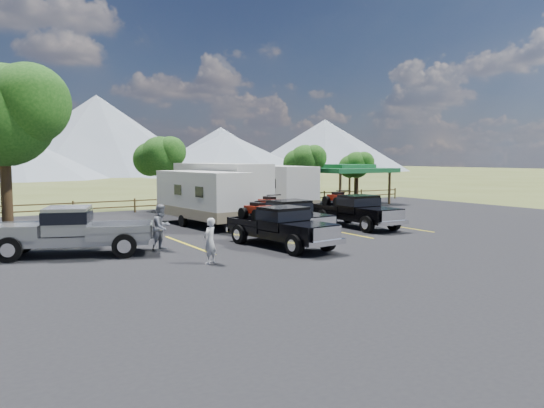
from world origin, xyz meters
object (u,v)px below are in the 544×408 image
person_a (210,241)px  tree_big_nw (2,115)px  pavilion (345,170)px  rig_center (286,216)px  trailer_center (221,190)px  person_b (162,227)px  trailer_left (202,197)px  rig_right (356,210)px  pickup_silver (73,230)px  trailer_right (276,189)px  rig_left (280,225)px

person_a → tree_big_nw: bearing=-91.5°
pavilion → rig_center: bearing=-137.4°
trailer_center → person_b: size_ratio=5.24×
rig_center → person_a: rig_center is taller
pavilion → trailer_left: pavilion is taller
pavilion → rig_center: pavilion is taller
pavilion → person_b: 24.57m
person_a → person_b: size_ratio=0.87×
rig_right → pickup_silver: (-14.59, -0.84, 0.04)m
trailer_left → trailer_right: size_ratio=0.94×
rig_right → person_b: bearing=-172.0°
trailer_center → pickup_silver: size_ratio=1.50×
rig_right → person_a: size_ratio=3.59×
tree_big_nw → pavilion: size_ratio=1.26×
trailer_center → trailer_right: bearing=6.6°
tree_big_nw → rig_center: bearing=-22.0°
trailer_center → tree_big_nw: bearing=-170.8°
rig_center → person_a: bearing=-145.1°
trailer_left → trailer_right: trailer_right is taller
trailer_center → pickup_silver: (-10.07, -8.08, -0.80)m
pavilion → rig_right: 15.32m
rig_right → person_a: rig_right is taller
pavilion → rig_left: pavilion is taller
rig_center → trailer_center: (0.21, 7.77, 0.85)m
tree_big_nw → rig_center: tree_big_nw is taller
person_b → trailer_right: bearing=11.3°
rig_center → trailer_center: size_ratio=0.59×
pavilion → trailer_right: pavilion is taller
trailer_left → person_a: bearing=-117.6°
rig_center → rig_right: (4.73, 0.53, 0.02)m
pickup_silver → person_b: 3.36m
trailer_right → trailer_left: bearing=-149.2°
rig_left → tree_big_nw: bearing=134.6°
tree_big_nw → pickup_silver: bearing=-69.8°
rig_left → rig_center: 3.44m
pavilion → trailer_center: size_ratio=0.64×
pavilion → rig_center: size_ratio=1.08×
trailer_right → pavilion: bearing=27.9°
tree_big_nw → trailer_left: tree_big_nw is taller
rig_right → trailer_center: 8.58m
trailer_left → person_b: size_ratio=4.63×
rig_left → trailer_center: trailer_center is taller
rig_center → trailer_right: 9.91m
pavilion → rig_right: size_ratio=1.07×
rig_right → pickup_silver: size_ratio=0.89×
person_b → tree_big_nw: bearing=103.4°
rig_right → trailer_left: size_ratio=0.68×
pavilion → trailer_center: 14.52m
pavilion → trailer_center: trailer_center is taller
rig_center → person_a: 7.51m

